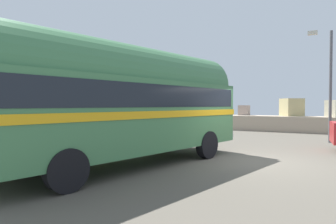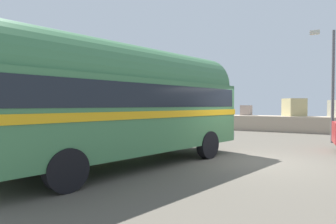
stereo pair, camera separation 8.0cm
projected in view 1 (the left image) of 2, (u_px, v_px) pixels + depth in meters
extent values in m
cube|color=#575147|center=(257.00, 162.00, 9.20)|extent=(32.00, 26.00, 0.02)
cube|color=tan|center=(289.00, 124.00, 19.60)|extent=(31.36, 1.80, 1.10)
cube|color=#9C958C|center=(131.00, 107.00, 25.32)|extent=(1.40, 1.28, 1.19)
cube|color=tan|center=(172.00, 108.00, 24.46)|extent=(1.48, 1.52, 1.10)
cube|color=#A3948B|center=(204.00, 108.00, 22.78)|extent=(1.31, 1.11, 1.12)
cube|color=#A38E83|center=(244.00, 110.00, 21.46)|extent=(0.79, 0.76, 0.76)
cube|color=tan|center=(292.00, 107.00, 19.83)|extent=(1.71, 1.70, 1.25)
cylinder|color=black|center=(162.00, 139.00, 11.28)|extent=(0.52, 1.00, 0.96)
cylinder|color=black|center=(207.00, 145.00, 9.78)|extent=(0.52, 1.00, 0.96)
cylinder|color=black|center=(26.00, 157.00, 7.46)|extent=(0.52, 1.00, 0.96)
cylinder|color=black|center=(67.00, 170.00, 5.96)|extent=(0.52, 1.00, 0.96)
cube|color=#3F7649|center=(129.00, 115.00, 8.59)|extent=(4.46, 8.73, 2.10)
cylinder|color=#3F7649|center=(129.00, 81.00, 8.56)|extent=(4.18, 8.36, 2.20)
cube|color=gold|center=(129.00, 114.00, 8.59)|extent=(4.53, 8.83, 0.20)
cube|color=black|center=(129.00, 97.00, 8.58)|extent=(4.41, 8.42, 0.64)
cube|color=silver|center=(208.00, 133.00, 11.75)|extent=(2.25, 0.74, 0.28)
cylinder|color=black|center=(76.00, 134.00, 13.34)|extent=(0.45, 1.00, 0.96)
cylinder|color=black|center=(105.00, 137.00, 11.96)|extent=(0.45, 1.00, 0.96)
cube|color=#3D6D44|center=(32.00, 113.00, 10.59)|extent=(3.91, 8.70, 2.10)
cylinder|color=#3D6D44|center=(31.00, 86.00, 10.56)|extent=(3.65, 8.33, 2.20)
cube|color=#B9351E|center=(32.00, 112.00, 10.59)|extent=(3.97, 8.79, 0.20)
cube|color=black|center=(32.00, 98.00, 10.57)|extent=(3.88, 8.38, 0.64)
cube|color=silver|center=(118.00, 129.00, 13.95)|extent=(2.27, 0.58, 0.28)
cylinder|color=#5B5B60|center=(330.00, 87.00, 13.80)|extent=(0.14, 0.14, 5.55)
cube|color=beige|center=(313.00, 33.00, 13.78)|extent=(0.44, 0.24, 0.18)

